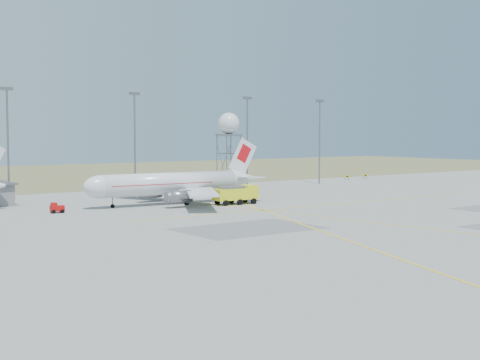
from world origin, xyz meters
TOP-DOWN VIEW (x-y plane):
  - ground at (0.00, 0.00)m, footprint 400.00×400.00m
  - grass_strip at (0.00, 140.00)m, footprint 400.00×120.00m
  - mast_a at (-35.00, 66.00)m, footprint 2.20×0.50m
  - mast_b at (-10.00, 66.00)m, footprint 2.20×0.50m
  - mast_c at (18.00, 66.00)m, footprint 2.20×0.50m
  - mast_d at (40.00, 66.00)m, footprint 2.20×0.50m
  - taxi_sign_near at (55.60, 72.00)m, footprint 1.60×0.17m
  - taxi_sign_far at (62.60, 72.00)m, footprint 1.60×0.17m
  - airliner_main at (-12.85, 46.57)m, footprint 33.91×32.93m
  - radar_tower at (11.75, 64.31)m, footprint 4.64×4.64m
  - fire_truck at (-3.75, 40.02)m, footprint 8.21×3.57m
  - baggage_tug at (-33.84, 46.09)m, footprint 2.29×1.97m

SIDE VIEW (x-z plane):
  - ground at x=0.00m, z-range 0.00..0.00m
  - grass_strip at x=0.00m, z-range 0.00..0.03m
  - baggage_tug at x=-33.84m, z-range -0.20..1.43m
  - taxi_sign_near at x=55.60m, z-range 0.29..1.49m
  - taxi_sign_far at x=62.60m, z-range 0.29..1.49m
  - fire_truck at x=-3.75m, z-range -0.06..3.17m
  - airliner_main at x=-12.85m, z-range -2.23..9.30m
  - radar_tower at x=11.75m, z-range 1.03..17.82m
  - mast_a at x=-35.00m, z-range 1.82..22.32m
  - mast_b at x=-10.00m, z-range 1.82..22.32m
  - mast_c at x=18.00m, z-range 1.82..22.32m
  - mast_d at x=40.00m, z-range 1.82..22.32m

